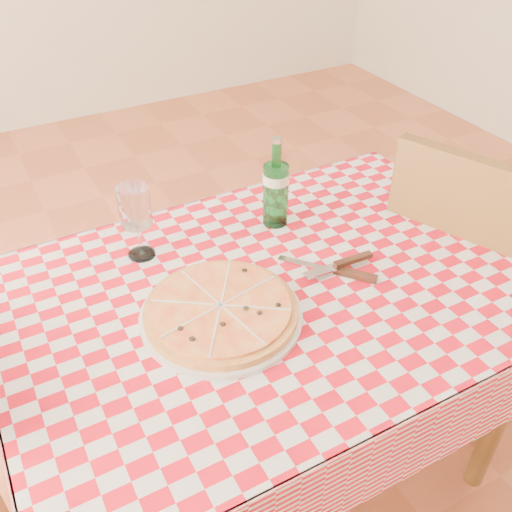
{
  "coord_description": "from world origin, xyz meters",
  "views": [
    {
      "loc": [
        -0.54,
        -0.89,
        1.65
      ],
      "look_at": [
        -0.02,
        0.06,
        0.82
      ],
      "focal_mm": 40.0,
      "sensor_mm": 36.0,
      "label": 1
    }
  ],
  "objects_px": {
    "pizza_plate": "(221,310)",
    "wine_glass": "(137,223)",
    "dining_table": "(274,317)",
    "water_bottle": "(276,182)",
    "chair_near": "(464,271)"
  },
  "relations": [
    {
      "from": "pizza_plate",
      "to": "wine_glass",
      "type": "relative_size",
      "value": 1.83
    },
    {
      "from": "dining_table",
      "to": "water_bottle",
      "type": "relative_size",
      "value": 4.69
    },
    {
      "from": "dining_table",
      "to": "wine_glass",
      "type": "relative_size",
      "value": 6.0
    },
    {
      "from": "chair_near",
      "to": "pizza_plate",
      "type": "xyz_separation_m",
      "value": [
        -0.82,
        -0.02,
        0.22
      ]
    },
    {
      "from": "wine_glass",
      "to": "chair_near",
      "type": "bearing_deg",
      "value": -17.75
    },
    {
      "from": "pizza_plate",
      "to": "water_bottle",
      "type": "xyz_separation_m",
      "value": [
        0.3,
        0.28,
        0.1
      ]
    },
    {
      "from": "dining_table",
      "to": "pizza_plate",
      "type": "xyz_separation_m",
      "value": [
        -0.16,
        -0.03,
        0.12
      ]
    },
    {
      "from": "chair_near",
      "to": "wine_glass",
      "type": "bearing_deg",
      "value": 139.9
    },
    {
      "from": "wine_glass",
      "to": "pizza_plate",
      "type": "bearing_deg",
      "value": -75.7
    },
    {
      "from": "dining_table",
      "to": "water_bottle",
      "type": "height_order",
      "value": "water_bottle"
    },
    {
      "from": "dining_table",
      "to": "pizza_plate",
      "type": "relative_size",
      "value": 3.27
    },
    {
      "from": "chair_near",
      "to": "water_bottle",
      "type": "relative_size",
      "value": 3.85
    },
    {
      "from": "chair_near",
      "to": "wine_glass",
      "type": "distance_m",
      "value": 0.99
    },
    {
      "from": "chair_near",
      "to": "pizza_plate",
      "type": "relative_size",
      "value": 2.68
    },
    {
      "from": "pizza_plate",
      "to": "water_bottle",
      "type": "height_order",
      "value": "water_bottle"
    }
  ]
}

